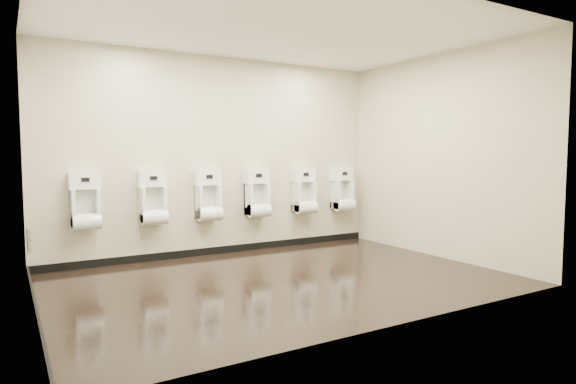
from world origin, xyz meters
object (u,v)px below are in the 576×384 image
Objects in this scene: urinal_0 at (86,205)px; urinal_5 at (343,193)px; urinal_1 at (153,202)px; urinal_3 at (257,197)px; urinal_2 at (208,199)px; access_panel at (29,240)px; urinal_4 at (304,194)px.

urinal_0 and urinal_5 have the same top height.
urinal_1 is 1.00× the size of urinal_3.
urinal_0 is at bearing 180.00° from urinal_3.
urinal_3 is (2.35, 0.00, 0.00)m from urinal_0.
urinal_0 is 1.59m from urinal_2.
urinal_0 is 1.00× the size of urinal_1.
access_panel is 0.36× the size of urinal_1.
urinal_0 is (0.64, 0.43, 0.30)m from access_panel.
urinal_3 is at bearing 0.00° from urinal_0.
access_panel is 0.36× the size of urinal_5.
access_panel is 0.83m from urinal_0.
urinal_1 is (0.82, 0.00, 0.00)m from urinal_0.
urinal_1 is at bearing 180.00° from urinal_4.
urinal_1 and urinal_4 have the same top height.
urinal_2 is 2.32m from urinal_5.
urinal_2 is at bearing 0.00° from urinal_0.
access_panel is 0.36× the size of urinal_3.
urinal_1 is 3.09m from urinal_5.
urinal_5 is (0.74, 0.00, 0.00)m from urinal_4.
urinal_3 is (2.99, 0.43, 0.30)m from access_panel.
urinal_5 is at bearing 5.36° from access_panel.
urinal_0 and urinal_2 have the same top height.
urinal_0 is 0.82m from urinal_1.
access_panel is at bearing -169.15° from urinal_2.
urinal_2 reaches higher than access_panel.
urinal_2 and urinal_3 have the same top height.
urinal_0 is 3.91m from urinal_5.
urinal_0 is 1.00× the size of urinal_5.
urinal_1 and urinal_3 have the same top height.
urinal_1 is 0.77m from urinal_2.
urinal_0 is 1.00× the size of urinal_3.
urinal_3 is 0.82m from urinal_4.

